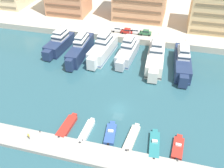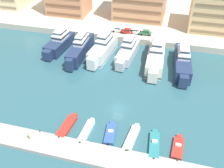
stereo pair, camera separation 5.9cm
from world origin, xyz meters
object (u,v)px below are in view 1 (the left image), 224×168
object	(u,v)px
motorboat_white_left	(87,131)
car_white_mid_left	(135,31)
yacht_navy_far_left	(59,43)
yacht_white_mid_left	(103,49)
yacht_silver_center_left	(127,51)
motorboat_red_center_right	(178,147)
pedestrian_near_edge	(29,136)
motorboat_blue_mid_left	(111,133)
car_green_center_left	(146,32)
yacht_navy_left	(80,49)
car_white_far_left	(118,29)
car_red_left	(127,31)
motorboat_cream_center_left	(132,138)
motorboat_teal_center	(154,144)
motorboat_red_far_left	(67,126)
yacht_navy_center_right	(183,61)

from	to	relation	value
motorboat_white_left	car_white_mid_left	world-z (taller)	car_white_mid_left
yacht_navy_far_left	yacht_white_mid_left	xyz separation A→B (m)	(15.18, -0.55, 0.35)
yacht_silver_center_left	motorboat_red_center_right	xyz separation A→B (m)	(17.32, -32.44, -2.01)
yacht_navy_far_left	pedestrian_near_edge	world-z (taller)	yacht_navy_far_left
yacht_navy_far_left	yacht_silver_center_left	bearing A→B (deg)	0.65
motorboat_white_left	motorboat_blue_mid_left	size ratio (longest dim) A/B	1.12
motorboat_blue_mid_left	motorboat_red_center_right	distance (m)	14.20
car_white_mid_left	yacht_white_mid_left	bearing A→B (deg)	-118.60
yacht_navy_far_left	car_green_center_left	xyz separation A→B (m)	(26.66, 13.69, 0.80)
yacht_navy_left	car_white_far_left	world-z (taller)	yacht_navy_left
car_red_left	motorboat_cream_center_left	bearing A→B (deg)	-76.67
motorboat_teal_center	car_white_far_left	bearing A→B (deg)	112.30
motorboat_white_left	car_white_far_left	xyz separation A→B (m)	(-4.41, 46.57, 2.66)
motorboat_white_left	motorboat_blue_mid_left	distance (m)	5.22
motorboat_cream_center_left	car_red_left	xyz separation A→B (m)	(-10.75, 45.38, 2.69)
yacht_navy_far_left	motorboat_blue_mid_left	bearing A→B (deg)	-50.78
motorboat_white_left	car_white_mid_left	distance (m)	46.75
motorboat_red_far_left	motorboat_cream_center_left	world-z (taller)	motorboat_cream_center_left
motorboat_red_far_left	car_white_mid_left	bearing A→B (deg)	81.76
motorboat_red_far_left	motorboat_teal_center	bearing A→B (deg)	-0.64
motorboat_red_center_right	pedestrian_near_edge	distance (m)	30.63
motorboat_teal_center	yacht_navy_center_right	bearing A→B (deg)	82.22
motorboat_red_far_left	car_white_mid_left	world-z (taller)	car_white_mid_left
car_red_left	car_green_center_left	world-z (taller)	same
motorboat_red_center_right	car_white_far_left	bearing A→B (deg)	117.35
motorboat_teal_center	car_white_mid_left	xyz separation A→B (m)	(-12.60, 46.54, 2.71)
car_red_left	car_white_far_left	bearing A→B (deg)	171.41
motorboat_red_center_right	pedestrian_near_edge	world-z (taller)	pedestrian_near_edge
motorboat_red_center_right	motorboat_blue_mid_left	bearing A→B (deg)	179.34
motorboat_cream_center_left	pedestrian_near_edge	world-z (taller)	pedestrian_near_edge
yacht_navy_center_right	motorboat_white_left	bearing A→B (deg)	-121.16
motorboat_teal_center	car_red_left	bearing A→B (deg)	108.70
yacht_silver_center_left	car_red_left	size ratio (longest dim) A/B	4.12
yacht_navy_left	motorboat_teal_center	world-z (taller)	yacht_navy_left
yacht_navy_far_left	motorboat_red_center_right	world-z (taller)	yacht_navy_far_left
car_white_far_left	pedestrian_near_edge	bearing A→B (deg)	-96.87
motorboat_cream_center_left	pedestrian_near_edge	bearing A→B (deg)	-163.78
motorboat_red_far_left	motorboat_cream_center_left	bearing A→B (deg)	1.40
yacht_navy_center_right	motorboat_cream_center_left	size ratio (longest dim) A/B	2.54
yacht_white_mid_left	motorboat_red_center_right	size ratio (longest dim) A/B	2.80
yacht_navy_far_left	motorboat_blue_mid_left	xyz separation A→B (m)	(26.13, -32.02, -1.97)
motorboat_red_far_left	motorboat_cream_center_left	xyz separation A→B (m)	(14.51, 0.35, 0.00)
motorboat_blue_mid_left	motorboat_cream_center_left	distance (m)	4.70
yacht_navy_left	car_white_far_left	distance (m)	18.05
motorboat_white_left	car_white_far_left	size ratio (longest dim) A/B	1.80
motorboat_red_center_right	yacht_silver_center_left	bearing A→B (deg)	118.10
yacht_white_mid_left	yacht_navy_left	bearing A→B (deg)	-166.10
yacht_silver_center_left	car_white_far_left	size ratio (longest dim) A/B	4.03
yacht_navy_center_right	car_white_mid_left	xyz separation A→B (m)	(-16.87, 15.35, 0.68)
yacht_white_mid_left	car_red_left	distance (m)	14.64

